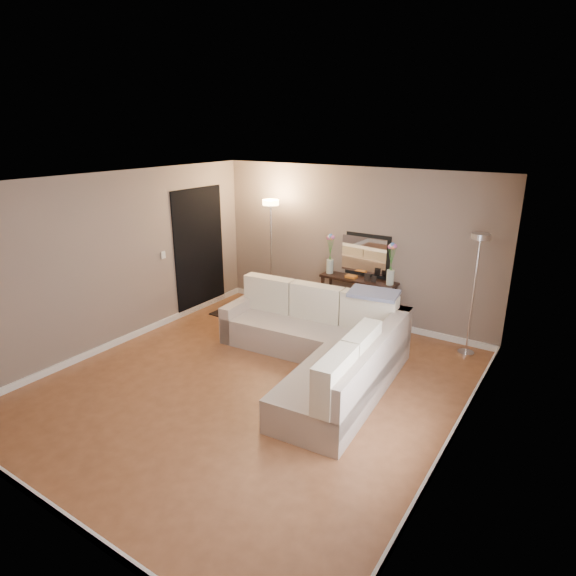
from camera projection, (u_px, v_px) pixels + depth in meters
The scene contains 23 objects.
floor at pixel (255, 384), 6.29m from camera, with size 5.00×5.50×0.01m, color #965A36.
ceiling at pixel (249, 181), 5.46m from camera, with size 5.00×5.50×0.01m, color white.
wall_back at pixel (352, 246), 8.06m from camera, with size 5.00×0.02×2.60m, color gray.
wall_front at pixel (34, 387), 3.69m from camera, with size 5.00×0.02×2.60m, color gray.
wall_left at pixel (118, 260), 7.18m from camera, with size 0.02×5.50×2.60m, color gray.
wall_right at pixel (462, 337), 4.57m from camera, with size 0.02×5.50×2.60m, color gray.
baseboard_back at pixel (348, 315), 8.44m from camera, with size 5.00×0.03×0.10m, color white.
baseboard_front at pixel (61, 514), 4.11m from camera, with size 5.00×0.03×0.10m, color white.
baseboard_left at pixel (128, 337), 7.57m from camera, with size 0.03×5.50×0.10m, color white.
baseboard_right at pixel (446, 446), 4.98m from camera, with size 0.03×5.50×0.10m, color white.
doorway at pixel (200, 250), 8.58m from camera, with size 0.02×1.20×2.20m, color black.
switch_plate at pixel (163, 255), 7.87m from camera, with size 0.02×0.08×0.12m, color white.
sectional_sofa at pixel (322, 344), 6.62m from camera, with size 2.90×2.66×0.95m.
throw_blanket at pixel (374, 293), 6.76m from camera, with size 0.68×0.39×0.05m, color gray.
console_table at pixel (353, 297), 8.12m from camera, with size 1.32×0.39×0.81m.
leaning_mirror at pixel (364, 255), 7.98m from camera, with size 0.93×0.07×0.72m.
table_decor at pixel (357, 277), 7.93m from camera, with size 0.55×0.13×0.13m.
flower_vase_left at pixel (330, 257), 8.17m from camera, with size 0.15×0.12×0.69m.
flower_vase_right at pixel (391, 267), 7.57m from camera, with size 0.15×0.12×0.69m.
floor_lamp_lit at pixel (271, 234), 8.42m from camera, with size 0.29×0.29×2.00m.
floor_lamp_unlit at pixel (476, 271), 6.73m from camera, with size 0.33×0.33×1.81m.
charcoal_rug at pixel (254, 313), 8.63m from camera, with size 1.31×0.98×0.02m, color black.
black_bag at pixel (241, 310), 8.66m from camera, with size 0.37×0.26×0.24m, color black.
Camera 1 is at (3.42, -4.41, 3.20)m, focal length 30.00 mm.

